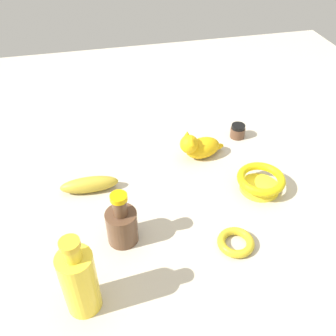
{
  "coord_description": "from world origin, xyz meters",
  "views": [
    {
      "loc": [
        0.72,
        -0.17,
        0.7
      ],
      "look_at": [
        0.0,
        0.0,
        0.07
      ],
      "focal_mm": 40.05,
      "sensor_mm": 36.0,
      "label": 1
    }
  ],
  "objects_px": {
    "cat_figurine": "(199,146)",
    "nail_polish_jar": "(238,131)",
    "bottle_tall": "(79,280)",
    "banana": "(89,185)",
    "bowl": "(261,181)",
    "bottle_short": "(122,224)",
    "bangle": "(236,242)"
  },
  "relations": [
    {
      "from": "banana",
      "to": "nail_polish_jar",
      "type": "relative_size",
      "value": 3.31
    },
    {
      "from": "bowl",
      "to": "banana",
      "type": "distance_m",
      "value": 0.46
    },
    {
      "from": "bowl",
      "to": "bangle",
      "type": "distance_m",
      "value": 0.21
    },
    {
      "from": "bowl",
      "to": "bottle_tall",
      "type": "xyz_separation_m",
      "value": [
        0.24,
        -0.48,
        0.05
      ]
    },
    {
      "from": "banana",
      "to": "cat_figurine",
      "type": "bearing_deg",
      "value": -165.5
    },
    {
      "from": "bottle_short",
      "to": "banana",
      "type": "bearing_deg",
      "value": -160.63
    },
    {
      "from": "bottle_tall",
      "to": "banana",
      "type": "bearing_deg",
      "value": 174.28
    },
    {
      "from": "bottle_tall",
      "to": "cat_figurine",
      "type": "bearing_deg",
      "value": 138.68
    },
    {
      "from": "bowl",
      "to": "nail_polish_jar",
      "type": "bearing_deg",
      "value": 172.98
    },
    {
      "from": "cat_figurine",
      "to": "banana",
      "type": "bearing_deg",
      "value": -76.96
    },
    {
      "from": "cat_figurine",
      "to": "bottle_tall",
      "type": "relative_size",
      "value": 0.74
    },
    {
      "from": "bowl",
      "to": "bangle",
      "type": "xyz_separation_m",
      "value": [
        0.17,
        -0.13,
        -0.02
      ]
    },
    {
      "from": "banana",
      "to": "bangle",
      "type": "relative_size",
      "value": 1.78
    },
    {
      "from": "nail_polish_jar",
      "to": "bowl",
      "type": "bearing_deg",
      "value": -7.02
    },
    {
      "from": "banana",
      "to": "bottle_tall",
      "type": "xyz_separation_m",
      "value": [
        0.33,
        -0.03,
        0.06
      ]
    },
    {
      "from": "bottle_tall",
      "to": "nail_polish_jar",
      "type": "xyz_separation_m",
      "value": [
        -0.48,
        0.51,
        -0.06
      ]
    },
    {
      "from": "banana",
      "to": "nail_polish_jar",
      "type": "height_order",
      "value": "same"
    },
    {
      "from": "cat_figurine",
      "to": "bottle_tall",
      "type": "xyz_separation_m",
      "value": [
        0.41,
        -0.36,
        0.04
      ]
    },
    {
      "from": "bowl",
      "to": "nail_polish_jar",
      "type": "height_order",
      "value": "bowl"
    },
    {
      "from": "cat_figurine",
      "to": "bangle",
      "type": "distance_m",
      "value": 0.34
    },
    {
      "from": "bowl",
      "to": "bottle_short",
      "type": "xyz_separation_m",
      "value": [
        0.09,
        -0.38,
        0.02
      ]
    },
    {
      "from": "bottle_short",
      "to": "nail_polish_jar",
      "type": "xyz_separation_m",
      "value": [
        -0.33,
        0.41,
        -0.03
      ]
    },
    {
      "from": "cat_figurine",
      "to": "nail_polish_jar",
      "type": "bearing_deg",
      "value": 115.7
    },
    {
      "from": "banana",
      "to": "bangle",
      "type": "bearing_deg",
      "value": 141.83
    },
    {
      "from": "bottle_tall",
      "to": "bangle",
      "type": "relative_size",
      "value": 2.27
    },
    {
      "from": "bottle_short",
      "to": "bangle",
      "type": "distance_m",
      "value": 0.27
    },
    {
      "from": "bottle_short",
      "to": "nail_polish_jar",
      "type": "relative_size",
      "value": 3.05
    },
    {
      "from": "bowl",
      "to": "nail_polish_jar",
      "type": "xyz_separation_m",
      "value": [
        -0.24,
        0.03,
        -0.01
      ]
    },
    {
      "from": "bowl",
      "to": "cat_figurine",
      "type": "bearing_deg",
      "value": -144.85
    },
    {
      "from": "bottle_short",
      "to": "bottle_tall",
      "type": "relative_size",
      "value": 0.72
    },
    {
      "from": "bottle_short",
      "to": "bowl",
      "type": "bearing_deg",
      "value": 102.93
    },
    {
      "from": "cat_figurine",
      "to": "nail_polish_jar",
      "type": "xyz_separation_m",
      "value": [
        -0.07,
        0.15,
        -0.02
      ]
    }
  ]
}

